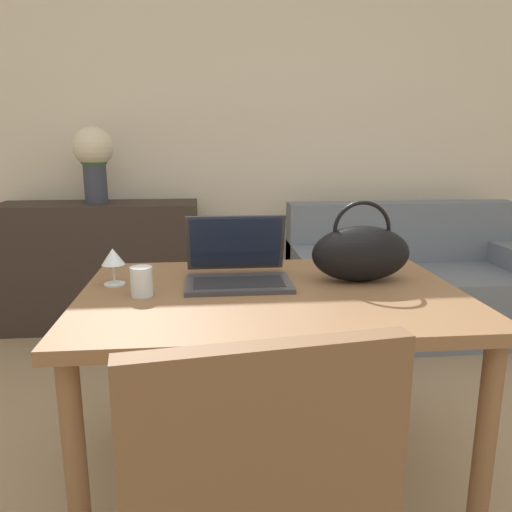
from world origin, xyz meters
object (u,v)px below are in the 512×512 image
object	(u,v)px
flower_vase	(94,156)
wine_glass	(113,259)
handbag	(361,253)
drinking_glass	(142,281)
couch	(411,288)
laptop	(237,264)

from	to	relation	value
flower_vase	wine_glass	bearing A→B (deg)	-76.38
handbag	wine_glass	bearing A→B (deg)	177.70
drinking_glass	handbag	xyz separation A→B (m)	(0.75, 0.10, 0.06)
flower_vase	couch	bearing A→B (deg)	-7.81
handbag	laptop	bearing A→B (deg)	173.45
drinking_glass	handbag	bearing A→B (deg)	7.76
flower_vase	drinking_glass	bearing A→B (deg)	-73.95
drinking_glass	flower_vase	xyz separation A→B (m)	(-0.49, 1.72, 0.34)
drinking_glass	wine_glass	xyz separation A→B (m)	(-0.11, 0.14, 0.04)
laptop	flower_vase	bearing A→B (deg)	117.33
drinking_glass	laptop	bearing A→B (deg)	25.68
laptop	handbag	world-z (taller)	handbag
wine_glass	drinking_glass	bearing A→B (deg)	-50.85
laptop	drinking_glass	size ratio (longest dim) A/B	3.78
laptop	drinking_glass	distance (m)	0.35
wine_glass	handbag	xyz separation A→B (m)	(0.86, -0.03, 0.01)
drinking_glass	handbag	world-z (taller)	handbag
couch	laptop	distance (m)	1.84
drinking_glass	wine_glass	world-z (taller)	wine_glass
drinking_glass	flower_vase	bearing A→B (deg)	106.05
couch	drinking_glass	bearing A→B (deg)	-136.60
laptop	wine_glass	bearing A→B (deg)	-177.96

